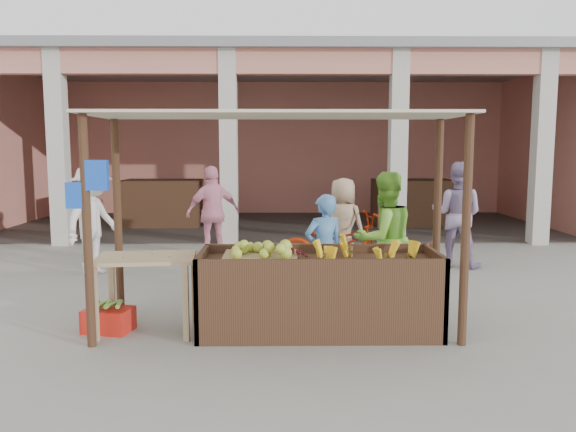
{
  "coord_description": "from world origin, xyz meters",
  "views": [
    {
      "loc": [
        0.1,
        -6.01,
        2.02
      ],
      "look_at": [
        0.18,
        1.2,
        1.14
      ],
      "focal_mm": 35.0,
      "sensor_mm": 36.0,
      "label": 1
    }
  ],
  "objects_px": {
    "side_table": "(146,269)",
    "vendor_green": "(384,236)",
    "red_crate": "(109,320)",
    "vendor_blue": "(324,247)",
    "fruit_stall": "(319,296)",
    "motorcycle": "(337,244)"
  },
  "relations": [
    {
      "from": "side_table",
      "to": "vendor_green",
      "type": "height_order",
      "value": "vendor_green"
    },
    {
      "from": "red_crate",
      "to": "vendor_blue",
      "type": "height_order",
      "value": "vendor_blue"
    },
    {
      "from": "vendor_green",
      "to": "side_table",
      "type": "bearing_deg",
      "value": -1.52
    },
    {
      "from": "red_crate",
      "to": "side_table",
      "type": "bearing_deg",
      "value": 9.05
    },
    {
      "from": "vendor_blue",
      "to": "fruit_stall",
      "type": "bearing_deg",
      "value": 60.56
    },
    {
      "from": "fruit_stall",
      "to": "vendor_blue",
      "type": "distance_m",
      "value": 1.04
    },
    {
      "from": "side_table",
      "to": "vendor_green",
      "type": "distance_m",
      "value": 2.97
    },
    {
      "from": "side_table",
      "to": "fruit_stall",
      "type": "bearing_deg",
      "value": -6.48
    },
    {
      "from": "motorcycle",
      "to": "side_table",
      "type": "bearing_deg",
      "value": 126.44
    },
    {
      "from": "fruit_stall",
      "to": "vendor_green",
      "type": "height_order",
      "value": "vendor_green"
    },
    {
      "from": "red_crate",
      "to": "vendor_green",
      "type": "distance_m",
      "value": 3.47
    },
    {
      "from": "side_table",
      "to": "red_crate",
      "type": "height_order",
      "value": "side_table"
    },
    {
      "from": "side_table",
      "to": "vendor_green",
      "type": "xyz_separation_m",
      "value": [
        2.78,
        1.03,
        0.2
      ]
    },
    {
      "from": "red_crate",
      "to": "vendor_blue",
      "type": "distance_m",
      "value": 2.71
    },
    {
      "from": "red_crate",
      "to": "vendor_green",
      "type": "bearing_deg",
      "value": 29.06
    },
    {
      "from": "side_table",
      "to": "red_crate",
      "type": "bearing_deg",
      "value": 170.83
    },
    {
      "from": "fruit_stall",
      "to": "side_table",
      "type": "xyz_separation_m",
      "value": [
        -1.88,
        0.0,
        0.31
      ]
    },
    {
      "from": "fruit_stall",
      "to": "vendor_green",
      "type": "bearing_deg",
      "value": 48.69
    },
    {
      "from": "vendor_green",
      "to": "motorcycle",
      "type": "relative_size",
      "value": 0.88
    },
    {
      "from": "side_table",
      "to": "motorcycle",
      "type": "height_order",
      "value": "motorcycle"
    },
    {
      "from": "vendor_green",
      "to": "vendor_blue",
      "type": "bearing_deg",
      "value": -17.43
    },
    {
      "from": "side_table",
      "to": "red_crate",
      "type": "xyz_separation_m",
      "value": [
        -0.44,
        0.02,
        -0.58
      ]
    }
  ]
}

